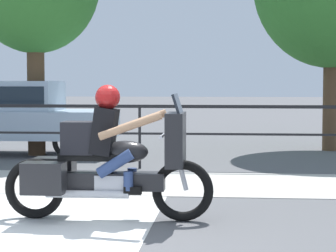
# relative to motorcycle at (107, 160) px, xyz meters

# --- Properties ---
(ground_plane) EXTENTS (120.00, 120.00, 0.00)m
(ground_plane) POSITION_rel_motorcycle_xyz_m (-0.22, -0.63, -0.71)
(ground_plane) COLOR #565659
(sidewalk_band) EXTENTS (44.00, 2.40, 0.01)m
(sidewalk_band) POSITION_rel_motorcycle_xyz_m (-0.22, 2.77, -0.70)
(sidewalk_band) COLOR #B7B2A8
(sidewalk_band) RESTS_ON ground
(crosswalk_band) EXTENTS (2.96, 6.00, 0.01)m
(crosswalk_band) POSITION_rel_motorcycle_xyz_m (-0.92, -0.83, -0.70)
(crosswalk_band) COLOR silver
(crosswalk_band) RESTS_ON ground
(fence_railing) EXTENTS (36.00, 0.05, 1.19)m
(fence_railing) POSITION_rel_motorcycle_xyz_m (-0.22, 4.49, 0.23)
(fence_railing) COLOR black
(fence_railing) RESTS_ON ground
(motorcycle) EXTENTS (2.46, 0.76, 1.58)m
(motorcycle) POSITION_rel_motorcycle_xyz_m (0.00, 0.00, 0.00)
(motorcycle) COLOR black
(motorcycle) RESTS_ON ground
(parked_car) EXTENTS (4.13, 1.71, 1.62)m
(parked_car) POSITION_rel_motorcycle_xyz_m (-3.24, 6.57, 0.23)
(parked_car) COLOR #9EB2C6
(parked_car) RESTS_ON ground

